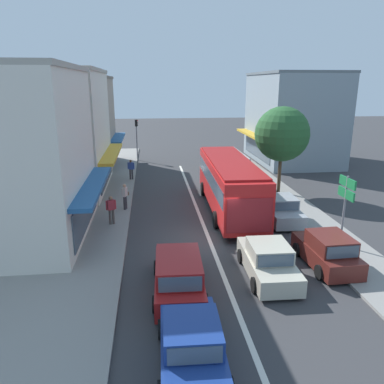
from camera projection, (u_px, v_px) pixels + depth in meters
ground_plane at (209, 240)px, 19.21m from camera, size 140.00×140.00×0.00m
lane_centre_line at (199, 214)px, 23.03m from camera, size 0.20×28.00×0.01m
sidewalk_left at (91, 206)px, 24.17m from camera, size 5.20×44.00×0.14m
kerb_right at (285, 200)px, 25.60m from camera, size 2.80×44.00×0.12m
shopfront_mid_block at (47, 132)px, 26.89m from camera, size 9.05×9.26×8.72m
shopfront_far_end at (70, 123)px, 34.90m from camera, size 8.74×7.17×8.37m
building_right_far at (292, 118)px, 37.57m from camera, size 8.09×10.85×8.80m
city_bus at (229, 181)px, 23.19m from camera, size 2.95×10.92×3.23m
sedan_queue_far_back at (192, 346)px, 10.44m from camera, size 2.00×4.25×1.47m
sedan_queue_gap_filler at (268, 261)px, 15.43m from camera, size 1.98×4.25×1.47m
wagon_adjacent_lane_lead at (179, 275)px, 14.15m from camera, size 2.07×4.56×1.58m
parked_hatchback_kerb_front at (327, 251)px, 16.22m from camera, size 1.91×3.75×1.54m
parked_sedan_kerb_second at (280, 209)px, 21.78m from camera, size 1.98×4.24×1.47m
parked_sedan_kerb_third at (251, 183)px, 27.63m from camera, size 1.99×4.25×1.47m
parked_wagon_kerb_rear at (237, 165)px, 33.10m from camera, size 1.96×4.51×1.58m
traffic_light_downstreet at (137, 133)px, 38.29m from camera, size 0.32×0.24×4.20m
directional_road_sign at (346, 195)px, 17.51m from camera, size 0.10×1.40×3.60m
street_tree_right at (282, 134)px, 25.95m from camera, size 3.80×3.80×6.24m
pedestrian_with_handbag_near at (125, 195)px, 23.19m from camera, size 0.43×0.64×1.63m
pedestrian_browsing_midblock at (111, 208)px, 20.71m from camera, size 0.55×0.31×1.63m
pedestrian_far_walker at (131, 168)px, 30.50m from camera, size 0.55×0.30×1.63m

